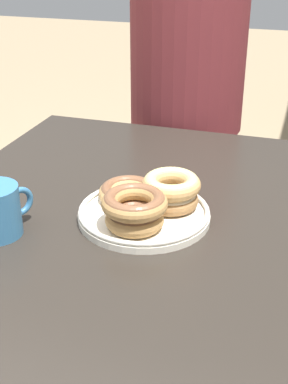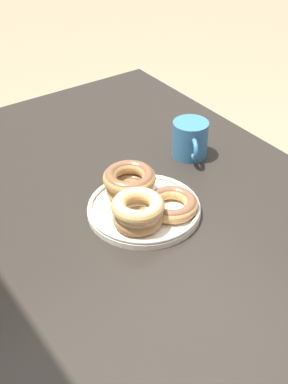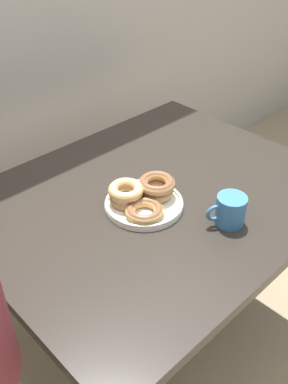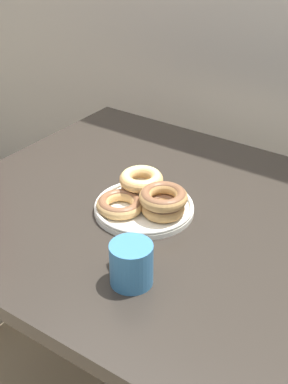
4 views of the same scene
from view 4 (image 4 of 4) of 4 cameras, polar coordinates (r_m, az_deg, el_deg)
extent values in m
cube|color=#28231E|center=(1.41, 3.34, -3.31)|extent=(1.24, 0.99, 0.04)
cylinder|color=black|center=(2.19, -3.33, -1.65)|extent=(0.05, 0.05, 0.73)
cylinder|color=silver|center=(1.42, 0.00, -1.84)|extent=(0.26, 0.26, 0.01)
torus|color=silver|center=(1.41, 0.00, -1.43)|extent=(0.26, 0.26, 0.01)
torus|color=#B2844C|center=(1.37, 2.06, -1.75)|extent=(0.12, 0.12, 0.04)
torus|color=brown|center=(1.37, 2.06, -1.53)|extent=(0.11, 0.11, 0.03)
torus|color=#9E7042|center=(1.45, -0.29, 0.22)|extent=(0.12, 0.12, 0.03)
torus|color=silver|center=(1.45, -0.29, 0.41)|extent=(0.11, 0.11, 0.03)
torus|color=tan|center=(1.39, -2.56, -1.35)|extent=(0.14, 0.14, 0.03)
torus|color=brown|center=(1.39, -2.57, -1.15)|extent=(0.13, 0.13, 0.03)
torus|color=#B2844C|center=(1.36, 2.07, -0.54)|extent=(0.18, 0.18, 0.03)
torus|color=brown|center=(1.35, 2.08, -0.33)|extent=(0.17, 0.17, 0.03)
torus|color=tan|center=(1.44, -0.30, 1.37)|extent=(0.16, 0.16, 0.03)
torus|color=#E0D17F|center=(1.43, -0.30, 1.57)|extent=(0.15, 0.15, 0.03)
cylinder|color=teal|center=(1.16, -1.36, -7.68)|extent=(0.10, 0.10, 0.10)
cylinder|color=#382114|center=(1.13, -1.39, -5.97)|extent=(0.08, 0.08, 0.00)
torus|color=teal|center=(1.20, -2.50, -6.25)|extent=(0.06, 0.04, 0.06)
camera|label=1|loc=(1.30, 44.51, 11.41)|focal=50.00mm
camera|label=2|loc=(2.14, -10.57, 30.52)|focal=50.00mm
camera|label=3|loc=(1.48, -55.24, 23.55)|focal=40.00mm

